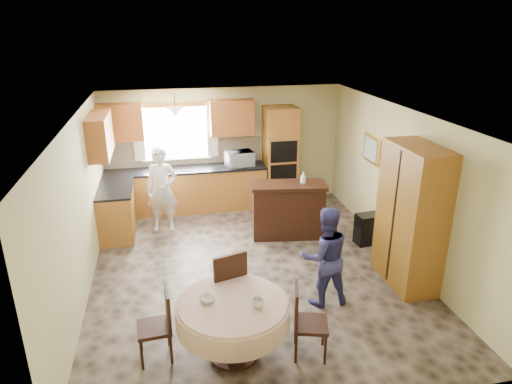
{
  "coord_description": "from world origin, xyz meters",
  "views": [
    {
      "loc": [
        -1.27,
        -6.36,
        3.78
      ],
      "look_at": [
        0.13,
        0.3,
        1.21
      ],
      "focal_mm": 32.0,
      "sensor_mm": 36.0,
      "label": 1
    }
  ],
  "objects_px": {
    "chair_left": "(160,321)",
    "chair_right": "(305,318)",
    "cupboard": "(411,217)",
    "dining_table": "(233,314)",
    "chair_back": "(227,284)",
    "person_sink": "(162,190)",
    "person_dining": "(325,257)",
    "oven_tower": "(280,156)",
    "sideboard": "(288,212)"
  },
  "relations": [
    {
      "from": "chair_left",
      "to": "cupboard",
      "type": "bearing_deg",
      "value": 100.69
    },
    {
      "from": "person_dining",
      "to": "sideboard",
      "type": "bearing_deg",
      "value": -91.95
    },
    {
      "from": "oven_tower",
      "to": "cupboard",
      "type": "bearing_deg",
      "value": -73.06
    },
    {
      "from": "oven_tower",
      "to": "dining_table",
      "type": "xyz_separation_m",
      "value": [
        -1.77,
        -4.64,
        -0.47
      ]
    },
    {
      "from": "cupboard",
      "to": "dining_table",
      "type": "xyz_separation_m",
      "value": [
        -2.84,
        -1.13,
        -0.49
      ]
    },
    {
      "from": "chair_back",
      "to": "person_dining",
      "type": "xyz_separation_m",
      "value": [
        1.4,
        0.21,
        0.13
      ]
    },
    {
      "from": "dining_table",
      "to": "chair_back",
      "type": "bearing_deg",
      "value": 87.9
    },
    {
      "from": "cupboard",
      "to": "chair_back",
      "type": "distance_m",
      "value": 2.9
    },
    {
      "from": "oven_tower",
      "to": "chair_left",
      "type": "height_order",
      "value": "oven_tower"
    },
    {
      "from": "dining_table",
      "to": "chair_back",
      "type": "xyz_separation_m",
      "value": [
        0.02,
        0.64,
        0.01
      ]
    },
    {
      "from": "chair_left",
      "to": "chair_right",
      "type": "relative_size",
      "value": 0.98
    },
    {
      "from": "dining_table",
      "to": "chair_left",
      "type": "relative_size",
      "value": 1.47
    },
    {
      "from": "cupboard",
      "to": "person_dining",
      "type": "xyz_separation_m",
      "value": [
        -1.42,
        -0.28,
        -0.35
      ]
    },
    {
      "from": "person_sink",
      "to": "cupboard",
      "type": "bearing_deg",
      "value": -30.81
    },
    {
      "from": "dining_table",
      "to": "chair_right",
      "type": "distance_m",
      "value": 0.84
    },
    {
      "from": "chair_right",
      "to": "cupboard",
      "type": "bearing_deg",
      "value": -42.09
    },
    {
      "from": "cupboard",
      "to": "person_dining",
      "type": "relative_size",
      "value": 1.48
    },
    {
      "from": "chair_left",
      "to": "chair_back",
      "type": "xyz_separation_m",
      "value": [
        0.86,
        0.47,
        0.1
      ]
    },
    {
      "from": "sideboard",
      "to": "dining_table",
      "type": "bearing_deg",
      "value": -108.03
    },
    {
      "from": "dining_table",
      "to": "chair_right",
      "type": "bearing_deg",
      "value": -9.38
    },
    {
      "from": "sideboard",
      "to": "person_dining",
      "type": "xyz_separation_m",
      "value": [
        -0.09,
        -2.18,
        0.24
      ]
    },
    {
      "from": "oven_tower",
      "to": "sideboard",
      "type": "distance_m",
      "value": 1.74
    },
    {
      "from": "sideboard",
      "to": "chair_left",
      "type": "bearing_deg",
      "value": -120.87
    },
    {
      "from": "person_sink",
      "to": "chair_right",
      "type": "bearing_deg",
      "value": -62.53
    },
    {
      "from": "oven_tower",
      "to": "person_sink",
      "type": "bearing_deg",
      "value": -160.89
    },
    {
      "from": "dining_table",
      "to": "person_dining",
      "type": "xyz_separation_m",
      "value": [
        1.42,
        0.85,
        0.14
      ]
    },
    {
      "from": "oven_tower",
      "to": "person_sink",
      "type": "distance_m",
      "value": 2.66
    },
    {
      "from": "chair_left",
      "to": "chair_right",
      "type": "height_order",
      "value": "chair_right"
    },
    {
      "from": "person_sink",
      "to": "person_dining",
      "type": "height_order",
      "value": "person_sink"
    },
    {
      "from": "oven_tower",
      "to": "chair_left",
      "type": "distance_m",
      "value": 5.21
    },
    {
      "from": "dining_table",
      "to": "person_dining",
      "type": "distance_m",
      "value": 1.66
    },
    {
      "from": "chair_back",
      "to": "person_sink",
      "type": "relative_size",
      "value": 0.67
    },
    {
      "from": "cupboard",
      "to": "dining_table",
      "type": "relative_size",
      "value": 1.63
    },
    {
      "from": "chair_back",
      "to": "cupboard",
      "type": "bearing_deg",
      "value": 174.07
    },
    {
      "from": "sideboard",
      "to": "chair_back",
      "type": "distance_m",
      "value": 2.82
    },
    {
      "from": "chair_left",
      "to": "chair_back",
      "type": "distance_m",
      "value": 0.98
    },
    {
      "from": "chair_back",
      "to": "person_dining",
      "type": "distance_m",
      "value": 1.42
    },
    {
      "from": "sideboard",
      "to": "dining_table",
      "type": "height_order",
      "value": "sideboard"
    },
    {
      "from": "chair_left",
      "to": "chair_right",
      "type": "distance_m",
      "value": 1.69
    },
    {
      "from": "dining_table",
      "to": "chair_back",
      "type": "distance_m",
      "value": 0.64
    },
    {
      "from": "cupboard",
      "to": "person_sink",
      "type": "height_order",
      "value": "cupboard"
    },
    {
      "from": "chair_left",
      "to": "chair_back",
      "type": "relative_size",
      "value": 0.83
    },
    {
      "from": "person_sink",
      "to": "person_dining",
      "type": "bearing_deg",
      "value": -47.97
    },
    {
      "from": "cupboard",
      "to": "dining_table",
      "type": "distance_m",
      "value": 3.1
    },
    {
      "from": "chair_back",
      "to": "person_dining",
      "type": "bearing_deg",
      "value": 172.72
    },
    {
      "from": "chair_left",
      "to": "person_dining",
      "type": "distance_m",
      "value": 2.37
    },
    {
      "from": "cupboard",
      "to": "person_sink",
      "type": "xyz_separation_m",
      "value": [
        -3.57,
        2.65,
        -0.27
      ]
    },
    {
      "from": "sideboard",
      "to": "person_dining",
      "type": "distance_m",
      "value": 2.2
    },
    {
      "from": "chair_back",
      "to": "chair_right",
      "type": "distance_m",
      "value": 1.12
    },
    {
      "from": "sideboard",
      "to": "cupboard",
      "type": "xyz_separation_m",
      "value": [
        1.33,
        -1.9,
        0.59
      ]
    }
  ]
}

